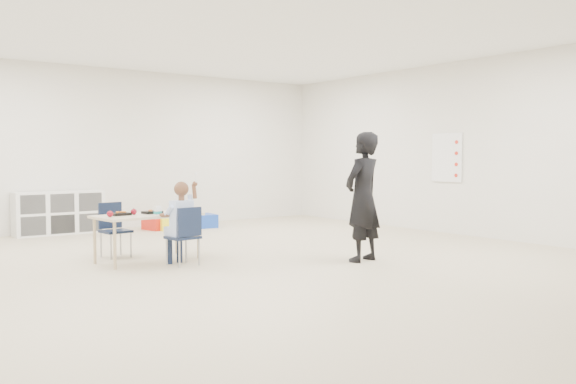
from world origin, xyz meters
TOP-DOWN VIEW (x-y plane):
  - room at (0.00, 0.00)m, footprint 9.00×9.02m
  - table at (-1.10, 1.00)m, footprint 1.30×0.75m
  - chair_near at (-0.89, 0.49)m, footprint 0.36×0.34m
  - chair_far at (-1.31, 1.51)m, footprint 0.36×0.34m
  - child at (-0.89, 0.49)m, footprint 0.50×0.50m
  - lunch_tray_near at (-1.02, 1.04)m, footprint 0.24×0.18m
  - lunch_tray_far at (-1.42, 1.05)m, footprint 0.24×0.18m
  - milk_carton at (-1.03, 0.86)m, footprint 0.08×0.08m
  - bread_roll at (-0.80, 0.93)m, footprint 0.09×0.09m
  - apple_near at (-1.26, 1.04)m, footprint 0.07×0.07m
  - apple_far at (-1.59, 0.92)m, footprint 0.07×0.07m
  - cubby_shelf at (-1.20, 4.28)m, footprint 1.40×0.40m
  - rules_poster at (3.98, 0.60)m, footprint 0.02×0.60m
  - adult at (0.97, -0.56)m, footprint 0.64×0.49m
  - bin_red at (0.33, 3.90)m, footprint 0.41×0.48m
  - bin_yellow at (0.47, 3.81)m, footprint 0.33×0.42m
  - bin_blue at (1.16, 3.73)m, footprint 0.43×0.52m

SIDE VIEW (x-z plane):
  - bin_red at x=0.33m, z-range 0.00..0.20m
  - bin_yellow at x=0.47m, z-range 0.00..0.21m
  - bin_blue at x=1.16m, z-range 0.00..0.24m
  - table at x=-1.10m, z-range 0.00..0.57m
  - chair_near at x=-0.89m, z-range 0.00..0.68m
  - chair_far at x=-1.31m, z-range 0.00..0.68m
  - cubby_shelf at x=-1.20m, z-range 0.00..0.70m
  - child at x=-0.89m, z-range 0.00..1.08m
  - lunch_tray_near at x=-1.02m, z-range 0.57..0.60m
  - lunch_tray_far at x=-1.42m, z-range 0.57..0.60m
  - bread_roll at x=-0.80m, z-range 0.57..0.64m
  - apple_near at x=-1.26m, z-range 0.57..0.64m
  - apple_far at x=-1.59m, z-range 0.57..0.64m
  - milk_carton at x=-1.03m, z-range 0.57..0.67m
  - adult at x=0.97m, z-range 0.00..1.56m
  - rules_poster at x=3.98m, z-range 0.85..1.65m
  - room at x=0.00m, z-range 0.00..2.80m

